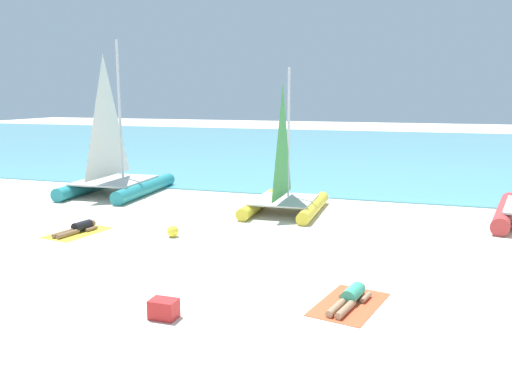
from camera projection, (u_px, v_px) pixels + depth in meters
The scene contains 10 objects.
ground_plane at pixel (299, 199), 21.09m from camera, with size 120.00×120.00×0.00m, color beige.
ocean_water at pixel (364, 149), 40.15m from camera, with size 120.00×40.00×0.05m, color #5BB2C1.
sailboat_yellow at pixel (285, 192), 18.55m from camera, with size 2.56×3.90×4.98m.
sailboat_teal at pixel (115, 172), 22.00m from camera, with size 3.38×4.99×6.25m.
towel_left at pixel (78, 233), 15.93m from camera, with size 1.10×1.90×0.01m, color yellow.
sunbather_left at pixel (79, 228), 15.97m from camera, with size 0.65×1.57×0.30m.
towel_right at pixel (349, 304), 10.50m from camera, with size 1.10×1.90×0.01m, color #EA5933.
sunbather_right at pixel (351, 297), 10.53m from camera, with size 0.70×1.56×0.30m.
beach_ball at pixel (173, 231), 15.45m from camera, with size 0.34×0.34×0.34m, color yellow.
cooler_box at pixel (164, 309), 9.83m from camera, with size 0.50×0.36×0.36m, color red.
Camera 1 is at (4.95, -10.17, 4.07)m, focal length 37.54 mm.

